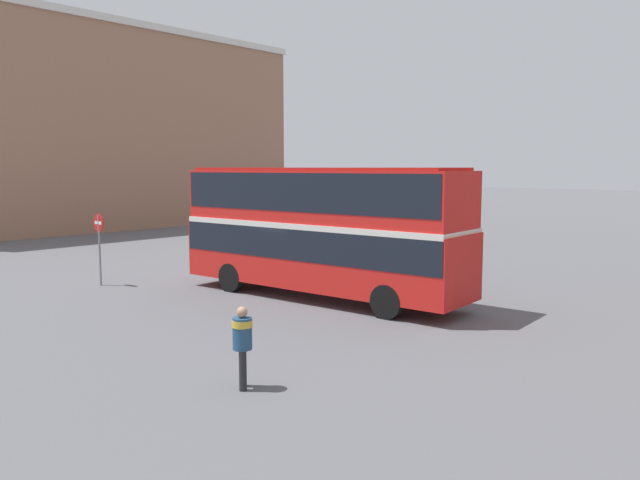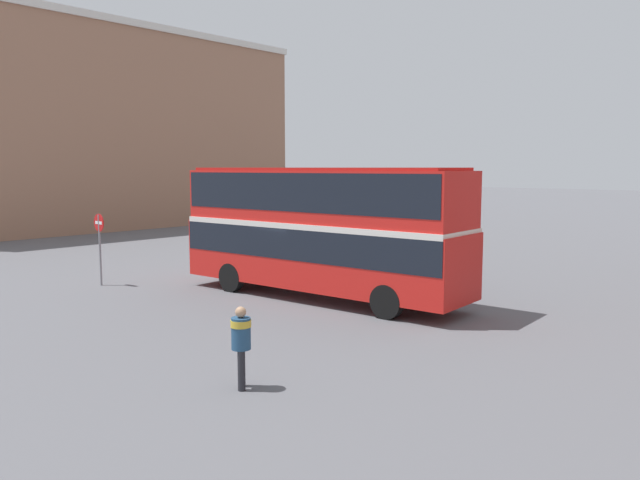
{
  "view_description": "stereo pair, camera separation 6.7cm",
  "coord_description": "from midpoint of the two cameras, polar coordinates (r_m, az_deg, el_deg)",
  "views": [
    {
      "loc": [
        16.04,
        -16.07,
        4.6
      ],
      "look_at": [
        1.6,
        0.19,
        2.07
      ],
      "focal_mm": 35.0,
      "sensor_mm": 36.0,
      "label": 1
    },
    {
      "loc": [
        16.09,
        -16.03,
        4.6
      ],
      "look_at": [
        1.6,
        0.19,
        2.07
      ],
      "focal_mm": 35.0,
      "sensor_mm": 36.0,
      "label": 2
    }
  ],
  "objects": [
    {
      "name": "ground_plane",
      "position": [
        23.17,
        -3.2,
        -4.83
      ],
      "size": [
        240.0,
        240.0,
        0.0
      ],
      "primitive_type": "plane",
      "color": "#5B5B60"
    },
    {
      "name": "pedestrian_foreground",
      "position": [
        13.2,
        -7.08,
        -8.93
      ],
      "size": [
        0.61,
        0.61,
        1.75
      ],
      "rotation": [
        0.0,
        0.0,
        3.99
      ],
      "color": "#232328",
      "rests_on": "ground_plane"
    },
    {
      "name": "no_entry_sign",
      "position": [
        25.74,
        -19.44,
        0.28
      ],
      "size": [
        0.7,
        0.08,
        2.82
      ],
      "color": "gray",
      "rests_on": "ground_plane"
    },
    {
      "name": "parked_car_kerb_far",
      "position": [
        42.69,
        -2.8,
        1.45
      ],
      "size": [
        4.66,
        2.62,
        1.48
      ],
      "rotation": [
        0.0,
        0.0,
        0.17
      ],
      "color": "silver",
      "rests_on": "ground_plane"
    },
    {
      "name": "double_decker_bus",
      "position": [
        21.83,
        0.09,
        1.51
      ],
      "size": [
        11.12,
        3.26,
        4.6
      ],
      "rotation": [
        0.0,
        0.0,
        0.06
      ],
      "color": "red",
      "rests_on": "ground_plane"
    },
    {
      "name": "building_row_left",
      "position": [
        51.65,
        -19.17,
        9.6
      ],
      "size": [
        8.94,
        31.36,
        15.17
      ],
      "color": "#9E7056",
      "rests_on": "ground_plane"
    }
  ]
}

